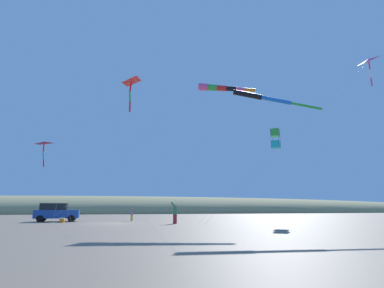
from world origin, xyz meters
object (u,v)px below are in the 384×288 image
at_px(parked_car, 56,212).
at_px(kite_delta_striped_overhead, 368,62).
at_px(kite_windsock_magenta_far_left, 263,98).
at_px(cooler_box, 62,220).
at_px(kite_delta_green_low_center, 131,81).
at_px(person_child_green_jacket, 132,213).
at_px(kite_windsock_rainbow_low_near, 219,88).
at_px(person_adult_flyer, 175,212).
at_px(kite_delta_purple_drifting, 44,144).
at_px(kite_box_orange_high_right, 275,139).

xyz_separation_m(parked_car, kite_delta_striped_overhead, (20.63, 20.67, 9.26)).
relative_size(kite_delta_striped_overhead, kite_windsock_magenta_far_left, 0.83).
xyz_separation_m(cooler_box, kite_delta_green_low_center, (6.26, 5.78, 12.30)).
bearing_deg(person_child_green_jacket, kite_windsock_rainbow_low_near, 62.73).
distance_m(cooler_box, person_adult_flyer, 11.32).
bearing_deg(kite_delta_green_low_center, kite_delta_striped_overhead, 49.29).
relative_size(cooler_box, kite_delta_purple_drifting, 0.07).
xyz_separation_m(person_adult_flyer, kite_delta_green_low_center, (1.38, -4.40, 11.47)).
distance_m(person_adult_flyer, person_child_green_jacket, 7.71).
height_order(cooler_box, kite_delta_green_low_center, kite_delta_green_low_center).
distance_m(parked_car, kite_box_orange_high_right, 23.80).
bearing_deg(cooler_box, kite_delta_green_low_center, 42.68).
height_order(parked_car, cooler_box, parked_car).
bearing_deg(kite_windsock_rainbow_low_near, kite_delta_green_low_center, -68.36).
bearing_deg(kite_delta_purple_drifting, kite_delta_striped_overhead, 64.72).
height_order(person_child_green_jacket, kite_windsock_magenta_far_left, kite_windsock_magenta_far_left).
xyz_separation_m(kite_windsock_rainbow_low_near, kite_delta_purple_drifting, (6.32, -15.69, -8.30)).
height_order(parked_car, kite_delta_purple_drifting, kite_delta_purple_drifting).
bearing_deg(kite_delta_striped_overhead, person_child_green_jacket, -147.32).
height_order(kite_delta_striped_overhead, kite_windsock_magenta_far_left, kite_windsock_magenta_far_left).
height_order(kite_windsock_rainbow_low_near, kite_windsock_magenta_far_left, kite_windsock_rainbow_low_near).
relative_size(parked_car, kite_windsock_magenta_far_left, 0.29).
bearing_deg(cooler_box, kite_box_orange_high_right, 75.52).
distance_m(person_adult_flyer, kite_delta_purple_drifting, 12.24).
bearing_deg(kite_delta_striped_overhead, kite_windsock_magenta_far_left, -158.61).
bearing_deg(parked_car, kite_delta_purple_drifting, 3.39).
bearing_deg(kite_delta_green_low_center, parked_car, -142.00).
relative_size(parked_car, kite_delta_green_low_center, 0.34).
distance_m(parked_car, person_child_green_jacket, 7.71).
bearing_deg(kite_windsock_rainbow_low_near, parked_car, -106.56).
height_order(parked_car, kite_windsock_magenta_far_left, kite_windsock_magenta_far_left).
height_order(cooler_box, person_adult_flyer, person_adult_flyer).
xyz_separation_m(person_child_green_jacket, kite_delta_striped_overhead, (20.23, 12.98, 9.40)).
xyz_separation_m(kite_delta_green_low_center, kite_windsock_magenta_far_left, (4.02, 10.79, -2.05)).
bearing_deg(cooler_box, kite_delta_striped_overhead, 47.19).
height_order(person_adult_flyer, kite_delta_purple_drifting, kite_delta_purple_drifting).
relative_size(cooler_box, kite_windsock_magenta_far_left, 0.04).
bearing_deg(kite_windsock_rainbow_low_near, kite_delta_striped_overhead, 15.34).
bearing_deg(kite_windsock_rainbow_low_near, cooler_box, -99.12).
height_order(cooler_box, kite_delta_purple_drifting, kite_delta_purple_drifting).
xyz_separation_m(person_child_green_jacket, kite_windsock_rainbow_low_near, (4.46, 8.65, 13.48)).
bearing_deg(cooler_box, kite_delta_purple_drifting, -2.13).
bearing_deg(kite_box_orange_high_right, kite_windsock_magenta_far_left, -36.83).
distance_m(kite_windsock_rainbow_low_near, kite_delta_green_low_center, 10.46).
bearing_deg(kite_box_orange_high_right, kite_delta_striped_overhead, -2.90).
bearing_deg(kite_delta_striped_overhead, parked_car, -134.94).
height_order(parked_car, kite_delta_green_low_center, kite_delta_green_low_center).
bearing_deg(kite_windsock_magenta_far_left, cooler_box, -121.83).
bearing_deg(kite_windsock_magenta_far_left, kite_delta_striped_overhead, 21.39).
distance_m(person_child_green_jacket, kite_delta_green_low_center, 14.35).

